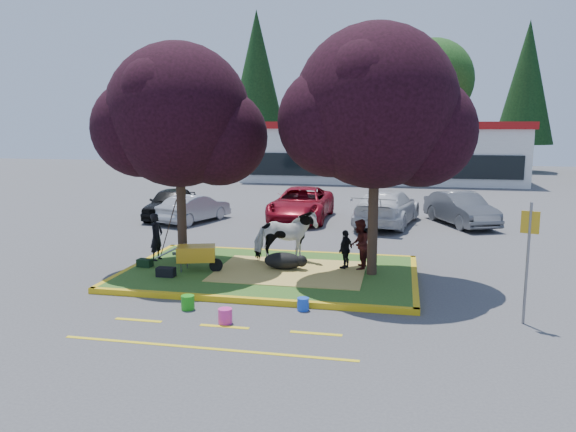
% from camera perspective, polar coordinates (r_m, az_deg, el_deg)
% --- Properties ---
extents(ground, '(90.00, 90.00, 0.00)m').
position_cam_1_polar(ground, '(16.25, -1.89, -6.05)').
color(ground, '#424244').
rests_on(ground, ground).
extents(median_island, '(8.00, 5.00, 0.15)m').
position_cam_1_polar(median_island, '(16.23, -1.89, -5.79)').
color(median_island, '#2C581B').
rests_on(median_island, ground).
extents(curb_near, '(8.30, 0.16, 0.15)m').
position_cam_1_polar(curb_near, '(13.84, -4.40, -8.54)').
color(curb_near, gold).
rests_on(curb_near, ground).
extents(curb_far, '(8.30, 0.16, 0.15)m').
position_cam_1_polar(curb_far, '(18.67, -0.05, -3.75)').
color(curb_far, gold).
rests_on(curb_far, ground).
extents(curb_left, '(0.16, 5.30, 0.15)m').
position_cam_1_polar(curb_left, '(17.60, -14.96, -4.90)').
color(curb_left, gold).
rests_on(curb_left, ground).
extents(curb_right, '(0.16, 5.30, 0.15)m').
position_cam_1_polar(curb_right, '(15.82, 12.73, -6.43)').
color(curb_right, gold).
rests_on(curb_right, ground).
extents(straw_bedding, '(4.20, 3.00, 0.01)m').
position_cam_1_polar(straw_bedding, '(16.09, 0.20, -5.63)').
color(straw_bedding, '#DBC65A').
rests_on(straw_bedding, median_island).
extents(tree_purple_left, '(5.06, 4.20, 6.51)m').
position_cam_1_polar(tree_purple_left, '(16.88, -11.00, 9.35)').
color(tree_purple_left, black).
rests_on(tree_purple_left, median_island).
extents(tree_purple_right, '(5.30, 4.40, 6.82)m').
position_cam_1_polar(tree_purple_right, '(15.42, 8.97, 10.16)').
color(tree_purple_right, black).
rests_on(tree_purple_right, median_island).
extents(fire_lane_stripe_a, '(1.10, 0.12, 0.01)m').
position_cam_1_polar(fire_lane_stripe_a, '(13.13, -14.95, -10.18)').
color(fire_lane_stripe_a, yellow).
rests_on(fire_lane_stripe_a, ground).
extents(fire_lane_stripe_b, '(1.10, 0.12, 0.01)m').
position_cam_1_polar(fire_lane_stripe_b, '(12.40, -6.48, -11.10)').
color(fire_lane_stripe_b, yellow).
rests_on(fire_lane_stripe_b, ground).
extents(fire_lane_stripe_c, '(1.10, 0.12, 0.01)m').
position_cam_1_polar(fire_lane_stripe_c, '(11.97, 2.86, -11.84)').
color(fire_lane_stripe_c, yellow).
rests_on(fire_lane_stripe_c, ground).
extents(fire_lane_long, '(6.00, 0.10, 0.01)m').
position_cam_1_polar(fire_lane_long, '(11.35, -8.40, -13.15)').
color(fire_lane_long, yellow).
rests_on(fire_lane_long, ground).
extents(retail_building, '(20.40, 8.40, 4.40)m').
position_cam_1_polar(retail_building, '(43.29, 9.42, 6.59)').
color(retail_building, silver).
rests_on(retail_building, ground).
extents(treeline, '(46.58, 7.80, 14.63)m').
position_cam_1_polar(treeline, '(52.99, 9.15, 13.04)').
color(treeline, black).
rests_on(treeline, ground).
extents(cow, '(2.05, 1.49, 1.57)m').
position_cam_1_polar(cow, '(17.00, -0.27, -2.09)').
color(cow, white).
rests_on(cow, median_island).
extents(calf, '(1.21, 0.80, 0.49)m').
position_cam_1_polar(calf, '(16.28, -0.49, -4.58)').
color(calf, black).
rests_on(calf, median_island).
extents(handler, '(0.39, 0.56, 1.45)m').
position_cam_1_polar(handler, '(17.73, -13.22, -2.07)').
color(handler, black).
rests_on(handler, median_island).
extents(visitor_a, '(0.59, 0.74, 1.46)m').
position_cam_1_polar(visitor_a, '(16.32, 7.25, -2.88)').
color(visitor_a, '#401412').
rests_on(visitor_a, median_island).
extents(visitor_b, '(0.53, 0.73, 1.15)m').
position_cam_1_polar(visitor_b, '(16.33, 5.87, -3.39)').
color(visitor_b, black).
rests_on(visitor_b, median_island).
extents(wheelbarrow, '(1.92, 0.93, 0.73)m').
position_cam_1_polar(wheelbarrow, '(16.24, -9.27, -3.81)').
color(wheelbarrow, black).
rests_on(wheelbarrow, median_island).
extents(gear_bag_dark, '(0.50, 0.28, 0.26)m').
position_cam_1_polar(gear_bag_dark, '(15.90, -12.29, -5.58)').
color(gear_bag_dark, black).
rests_on(gear_bag_dark, median_island).
extents(gear_bag_green, '(0.45, 0.30, 0.23)m').
position_cam_1_polar(gear_bag_green, '(17.11, -14.34, -4.63)').
color(gear_bag_green, black).
rests_on(gear_bag_green, median_island).
extents(sign_post, '(0.37, 0.15, 2.68)m').
position_cam_1_polar(sign_post, '(13.09, 23.22, -3.11)').
color(sign_post, slate).
rests_on(sign_post, ground).
extents(bucket_green, '(0.37, 0.37, 0.34)m').
position_cam_1_polar(bucket_green, '(13.55, -10.14, -8.64)').
color(bucket_green, '#1E9C18').
rests_on(bucket_green, ground).
extents(bucket_pink, '(0.37, 0.37, 0.33)m').
position_cam_1_polar(bucket_pink, '(12.54, -6.40, -10.06)').
color(bucket_pink, '#EA3499').
rests_on(bucket_pink, ground).
extents(bucket_blue, '(0.31, 0.31, 0.30)m').
position_cam_1_polar(bucket_blue, '(13.30, 1.54, -8.94)').
color(bucket_blue, blue).
rests_on(bucket_blue, ground).
extents(car_black, '(1.93, 4.18, 1.39)m').
position_cam_1_polar(car_black, '(26.29, -11.82, 1.30)').
color(car_black, black).
rests_on(car_black, ground).
extents(car_silver, '(2.42, 3.90, 1.21)m').
position_cam_1_polar(car_silver, '(25.08, -9.47, 0.78)').
color(car_silver, '#94969C').
rests_on(car_silver, ground).
extents(car_red, '(2.44, 5.26, 1.46)m').
position_cam_1_polar(car_red, '(25.22, 1.36, 1.24)').
color(car_red, maroon).
rests_on(car_red, ground).
extents(car_white, '(3.05, 5.56, 1.53)m').
position_cam_1_polar(car_white, '(24.40, 10.02, 0.90)').
color(car_white, silver).
rests_on(car_white, ground).
extents(car_grey, '(3.06, 4.49, 1.40)m').
position_cam_1_polar(car_grey, '(25.09, 17.16, 0.70)').
color(car_grey, '#54565B').
rests_on(car_grey, ground).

